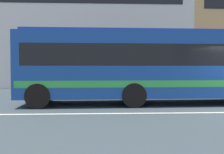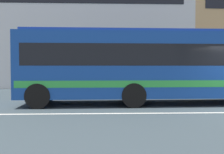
{
  "view_description": "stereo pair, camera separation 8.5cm",
  "coord_description": "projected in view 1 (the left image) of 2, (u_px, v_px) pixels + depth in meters",
  "views": [
    {
      "loc": [
        -5.74,
        -8.94,
        1.63
      ],
      "look_at": [
        -5.2,
        2.32,
        1.21
      ],
      "focal_mm": 40.87,
      "sensor_mm": 36.0,
      "label": 1
    },
    {
      "loc": [
        -5.66,
        -8.94,
        1.63
      ],
      "look_at": [
        -5.2,
        2.32,
        1.21
      ],
      "focal_mm": 40.87,
      "sensor_mm": 36.0,
      "label": 2
    }
  ],
  "objects": [
    {
      "name": "apartment_block_left",
      "position": [
        53.0,
        12.0,
        23.92
      ],
      "size": [
        23.64,
        8.92,
        13.72
      ],
      "color": "silver",
      "rests_on": "ground_plane"
    },
    {
      "name": "transit_bus",
      "position": [
        145.0,
        64.0,
        11.45
      ],
      "size": [
        11.08,
        2.8,
        3.24
      ],
      "color": "#154195",
      "rests_on": "ground_plane"
    }
  ]
}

